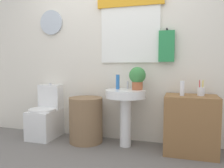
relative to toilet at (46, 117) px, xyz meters
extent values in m
cube|color=silver|center=(0.96, 0.27, 1.00)|extent=(4.40, 0.10, 2.60)
cube|color=white|center=(1.21, 0.20, 1.18)|extent=(0.81, 0.03, 0.76)
cube|color=gold|center=(1.21, 0.19, 1.62)|extent=(0.91, 0.04, 0.14)
cylinder|color=silver|center=(0.00, 0.20, 1.40)|extent=(0.36, 0.03, 0.36)
cylinder|color=black|center=(1.70, 0.19, 1.23)|extent=(0.02, 0.06, 0.02)
cube|color=#2D894C|center=(1.70, 0.17, 1.01)|extent=(0.20, 0.05, 0.40)
cube|color=white|center=(0.00, -0.03, -0.09)|extent=(0.36, 0.50, 0.41)
cylinder|color=white|center=(0.00, -0.09, 0.12)|extent=(0.38, 0.38, 0.03)
cube|color=white|center=(0.00, 0.14, 0.29)|extent=(0.34, 0.18, 0.36)
cylinder|color=silver|center=(0.00, 0.14, 0.48)|extent=(0.04, 0.04, 0.02)
cylinder|color=#846647|center=(0.65, -0.03, 0.01)|extent=(0.46, 0.46, 0.62)
cylinder|color=white|center=(1.21, -0.03, 0.02)|extent=(0.15, 0.15, 0.64)
cylinder|color=white|center=(1.21, -0.03, 0.39)|extent=(0.52, 0.52, 0.10)
cylinder|color=silver|center=(1.21, 0.09, 0.49)|extent=(0.03, 0.03, 0.10)
cube|color=olive|center=(2.01, -0.03, 0.05)|extent=(0.61, 0.44, 0.70)
cylinder|color=#2D6BB7|center=(1.09, 0.02, 0.54)|extent=(0.05, 0.05, 0.19)
cylinder|color=#AD5B38|center=(1.35, 0.03, 0.50)|extent=(0.14, 0.14, 0.10)
sphere|color=#3D8442|center=(1.35, 0.03, 0.63)|extent=(0.22, 0.22, 0.22)
cylinder|color=white|center=(1.90, -0.07, 0.49)|extent=(0.05, 0.05, 0.17)
cylinder|color=silver|center=(2.12, -0.01, 0.45)|extent=(0.08, 0.08, 0.10)
cylinder|color=yellow|center=(2.13, -0.02, 0.50)|extent=(0.01, 0.03, 0.18)
cylinder|color=red|center=(2.10, -0.02, 0.50)|extent=(0.01, 0.02, 0.18)
camera|label=1|loc=(1.88, -2.85, 0.77)|focal=36.26mm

